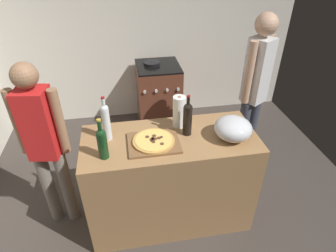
{
  "coord_description": "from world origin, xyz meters",
  "views": [
    {
      "loc": [
        -0.26,
        -1.04,
        2.29
      ],
      "look_at": [
        0.08,
        0.88,
        0.98
      ],
      "focal_mm": 30.49,
      "sensor_mm": 36.0,
      "label": 1
    }
  ],
  "objects_px": {
    "person_in_red": "(254,88)",
    "wine_bottle_clear": "(188,118)",
    "wine_bottle_amber": "(106,121)",
    "stove": "(159,96)",
    "wine_bottle_green": "(102,142)",
    "mixing_bowl": "(233,128)",
    "paper_towel_roll": "(179,112)",
    "person_in_stripes": "(44,142)",
    "pizza": "(154,141)"
  },
  "relations": [
    {
      "from": "paper_towel_roll",
      "to": "person_in_red",
      "type": "bearing_deg",
      "value": 26.27
    },
    {
      "from": "paper_towel_roll",
      "to": "wine_bottle_green",
      "type": "relative_size",
      "value": 0.84
    },
    {
      "from": "pizza",
      "to": "wine_bottle_green",
      "type": "distance_m",
      "value": 0.4
    },
    {
      "from": "wine_bottle_clear",
      "to": "person_in_stripes",
      "type": "distance_m",
      "value": 1.17
    },
    {
      "from": "wine_bottle_clear",
      "to": "stove",
      "type": "height_order",
      "value": "wine_bottle_clear"
    },
    {
      "from": "mixing_bowl",
      "to": "paper_towel_roll",
      "type": "distance_m",
      "value": 0.46
    },
    {
      "from": "paper_towel_roll",
      "to": "person_in_red",
      "type": "distance_m",
      "value": 0.97
    },
    {
      "from": "paper_towel_roll",
      "to": "wine_bottle_amber",
      "type": "relative_size",
      "value": 0.74
    },
    {
      "from": "wine_bottle_clear",
      "to": "wine_bottle_amber",
      "type": "bearing_deg",
      "value": 175.85
    },
    {
      "from": "mixing_bowl",
      "to": "pizza",
      "type": "bearing_deg",
      "value": 177.28
    },
    {
      "from": "wine_bottle_green",
      "to": "person_in_stripes",
      "type": "relative_size",
      "value": 0.21
    },
    {
      "from": "stove",
      "to": "person_in_stripes",
      "type": "xyz_separation_m",
      "value": [
        -1.14,
        -1.46,
        0.46
      ]
    },
    {
      "from": "pizza",
      "to": "paper_towel_roll",
      "type": "distance_m",
      "value": 0.35
    },
    {
      "from": "wine_bottle_clear",
      "to": "stove",
      "type": "bearing_deg",
      "value": 90.39
    },
    {
      "from": "pizza",
      "to": "wine_bottle_green",
      "type": "relative_size",
      "value": 0.99
    },
    {
      "from": "pizza",
      "to": "person_in_red",
      "type": "distance_m",
      "value": 1.29
    },
    {
      "from": "pizza",
      "to": "person_in_stripes",
      "type": "relative_size",
      "value": 0.21
    },
    {
      "from": "pizza",
      "to": "person_in_red",
      "type": "relative_size",
      "value": 0.19
    },
    {
      "from": "paper_towel_roll",
      "to": "person_in_red",
      "type": "xyz_separation_m",
      "value": [
        0.87,
        0.43,
        -0.07
      ]
    },
    {
      "from": "person_in_red",
      "to": "stove",
      "type": "bearing_deg",
      "value": 129.38
    },
    {
      "from": "wine_bottle_green",
      "to": "wine_bottle_clear",
      "type": "bearing_deg",
      "value": 15.48
    },
    {
      "from": "wine_bottle_amber",
      "to": "wine_bottle_clear",
      "type": "bearing_deg",
      "value": -4.15
    },
    {
      "from": "paper_towel_roll",
      "to": "wine_bottle_green",
      "type": "bearing_deg",
      "value": -153.07
    },
    {
      "from": "wine_bottle_clear",
      "to": "wine_bottle_amber",
      "type": "xyz_separation_m",
      "value": [
        -0.64,
        0.05,
        0.02
      ]
    },
    {
      "from": "stove",
      "to": "person_in_red",
      "type": "distance_m",
      "value": 1.43
    },
    {
      "from": "wine_bottle_amber",
      "to": "person_in_red",
      "type": "distance_m",
      "value": 1.56
    },
    {
      "from": "person_in_red",
      "to": "person_in_stripes",
      "type": "bearing_deg",
      "value": -167.48
    },
    {
      "from": "pizza",
      "to": "stove",
      "type": "xyz_separation_m",
      "value": [
        0.28,
        1.68,
        -0.51
      ]
    },
    {
      "from": "pizza",
      "to": "wine_bottle_clear",
      "type": "height_order",
      "value": "wine_bottle_clear"
    },
    {
      "from": "mixing_bowl",
      "to": "stove",
      "type": "height_order",
      "value": "mixing_bowl"
    },
    {
      "from": "mixing_bowl",
      "to": "paper_towel_roll",
      "type": "bearing_deg",
      "value": 146.6
    },
    {
      "from": "pizza",
      "to": "wine_bottle_clear",
      "type": "relative_size",
      "value": 0.92
    },
    {
      "from": "wine_bottle_clear",
      "to": "wine_bottle_green",
      "type": "bearing_deg",
      "value": -164.52
    },
    {
      "from": "pizza",
      "to": "wine_bottle_green",
      "type": "height_order",
      "value": "wine_bottle_green"
    },
    {
      "from": "person_in_red",
      "to": "wine_bottle_green",
      "type": "bearing_deg",
      "value": -153.46
    },
    {
      "from": "wine_bottle_amber",
      "to": "person_in_stripes",
      "type": "height_order",
      "value": "person_in_stripes"
    },
    {
      "from": "pizza",
      "to": "paper_towel_roll",
      "type": "xyz_separation_m",
      "value": [
        0.25,
        0.22,
        0.11
      ]
    },
    {
      "from": "pizza",
      "to": "mixing_bowl",
      "type": "bearing_deg",
      "value": -2.72
    },
    {
      "from": "wine_bottle_green",
      "to": "stove",
      "type": "height_order",
      "value": "wine_bottle_green"
    },
    {
      "from": "stove",
      "to": "person_in_stripes",
      "type": "relative_size",
      "value": 0.59
    },
    {
      "from": "person_in_stripes",
      "to": "person_in_red",
      "type": "xyz_separation_m",
      "value": [
        1.98,
        0.44,
        0.09
      ]
    },
    {
      "from": "stove",
      "to": "person_in_stripes",
      "type": "distance_m",
      "value": 1.91
    },
    {
      "from": "paper_towel_roll",
      "to": "stove",
      "type": "xyz_separation_m",
      "value": [
        0.03,
        1.45,
        -0.62
      ]
    },
    {
      "from": "mixing_bowl",
      "to": "stove",
      "type": "xyz_separation_m",
      "value": [
        -0.35,
        1.71,
        -0.57
      ]
    },
    {
      "from": "person_in_red",
      "to": "wine_bottle_clear",
      "type": "bearing_deg",
      "value": -145.89
    },
    {
      "from": "person_in_red",
      "to": "mixing_bowl",
      "type": "bearing_deg",
      "value": -125.57
    },
    {
      "from": "wine_bottle_amber",
      "to": "stove",
      "type": "relative_size",
      "value": 0.4
    },
    {
      "from": "stove",
      "to": "wine_bottle_green",
      "type": "bearing_deg",
      "value": -110.24
    },
    {
      "from": "mixing_bowl",
      "to": "stove",
      "type": "bearing_deg",
      "value": 101.7
    },
    {
      "from": "paper_towel_roll",
      "to": "mixing_bowl",
      "type": "bearing_deg",
      "value": -33.4
    }
  ]
}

